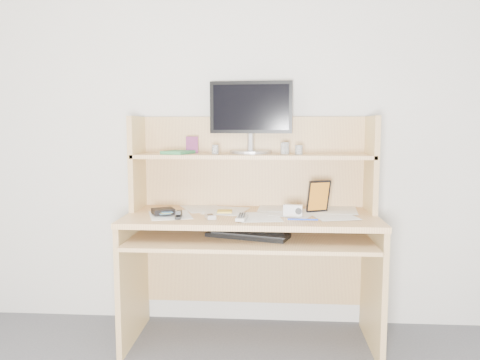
# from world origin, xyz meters

# --- Properties ---
(back_wall) EXTENTS (3.60, 0.04, 2.50)m
(back_wall) POSITION_xyz_m (0.00, 1.80, 1.25)
(back_wall) COLOR beige
(back_wall) RESTS_ON floor
(desk) EXTENTS (1.40, 0.70, 1.30)m
(desk) POSITION_xyz_m (0.00, 1.56, 0.69)
(desk) COLOR tan
(desk) RESTS_ON floor
(paper_clutter) EXTENTS (1.32, 0.54, 0.01)m
(paper_clutter) POSITION_xyz_m (0.00, 1.48, 0.75)
(paper_clutter) COLOR silver
(paper_clutter) RESTS_ON desk
(keyboard) EXTENTS (0.46, 0.28, 0.03)m
(keyboard) POSITION_xyz_m (-0.01, 1.36, 0.66)
(keyboard) COLOR black
(keyboard) RESTS_ON desk
(tv_remote) EXTENTS (0.06, 0.17, 0.02)m
(tv_remote) POSITION_xyz_m (-0.04, 1.33, 0.76)
(tv_remote) COLOR #AEADA9
(tv_remote) RESTS_ON paper_clutter
(flip_phone) EXTENTS (0.07, 0.10, 0.02)m
(flip_phone) POSITION_xyz_m (-0.21, 1.34, 0.77)
(flip_phone) COLOR silver
(flip_phone) RESTS_ON paper_clutter
(stapler) EXTENTS (0.04, 0.12, 0.03)m
(stapler) POSITION_xyz_m (-0.39, 1.35, 0.77)
(stapler) COLOR black
(stapler) RESTS_ON paper_clutter
(wallet) EXTENTS (0.15, 0.14, 0.03)m
(wallet) POSITION_xyz_m (-0.49, 1.44, 0.77)
(wallet) COLOR black
(wallet) RESTS_ON paper_clutter
(sticky_note_pad) EXTENTS (0.09, 0.09, 0.01)m
(sticky_note_pad) POSITION_xyz_m (-0.15, 1.53, 0.76)
(sticky_note_pad) COLOR #FFE843
(sticky_note_pad) RESTS_ON desk
(digital_camera) EXTENTS (0.11, 0.06, 0.06)m
(digital_camera) POSITION_xyz_m (0.23, 1.42, 0.79)
(digital_camera) COLOR silver
(digital_camera) RESTS_ON paper_clutter
(game_case) EXTENTS (0.13, 0.06, 0.18)m
(game_case) POSITION_xyz_m (0.38, 1.54, 0.85)
(game_case) COLOR black
(game_case) RESTS_ON paper_clutter
(blue_pen) EXTENTS (0.16, 0.02, 0.01)m
(blue_pen) POSITION_xyz_m (0.28, 1.30, 0.76)
(blue_pen) COLOR #1938BB
(blue_pen) RESTS_ON paper_clutter
(card_box) EXTENTS (0.07, 0.03, 0.10)m
(card_box) POSITION_xyz_m (-0.37, 1.69, 1.13)
(card_box) COLOR maroon
(card_box) RESTS_ON desk
(shelf_book) EXTENTS (0.19, 0.22, 0.02)m
(shelf_book) POSITION_xyz_m (-0.44, 1.61, 1.09)
(shelf_book) COLOR #30783E
(shelf_book) RESTS_ON desk
(chip_stack_a) EXTENTS (0.04, 0.04, 0.05)m
(chip_stack_a) POSITION_xyz_m (-0.21, 1.59, 1.11)
(chip_stack_a) COLOR black
(chip_stack_a) RESTS_ON desk
(chip_stack_b) EXTENTS (0.04, 0.04, 0.07)m
(chip_stack_b) POSITION_xyz_m (0.19, 1.62, 1.12)
(chip_stack_b) COLOR silver
(chip_stack_b) RESTS_ON desk
(chip_stack_c) EXTENTS (0.06, 0.06, 0.05)m
(chip_stack_c) POSITION_xyz_m (0.27, 1.59, 1.11)
(chip_stack_c) COLOR black
(chip_stack_c) RESTS_ON desk
(chip_stack_d) EXTENTS (0.04, 0.04, 0.07)m
(chip_stack_d) POSITION_xyz_m (0.18, 1.61, 1.11)
(chip_stack_d) COLOR white
(chip_stack_d) RESTS_ON desk
(monitor) EXTENTS (0.50, 0.25, 0.43)m
(monitor) POSITION_xyz_m (-0.01, 1.72, 1.31)
(monitor) COLOR #B9B9BE
(monitor) RESTS_ON desk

